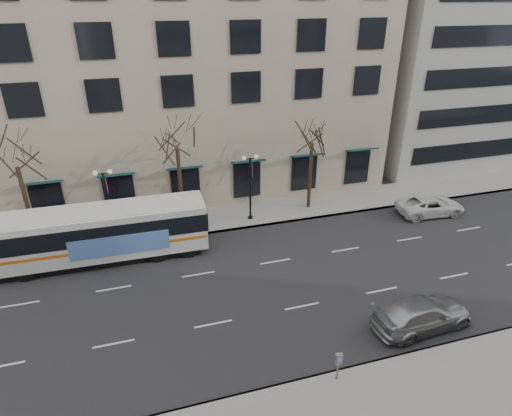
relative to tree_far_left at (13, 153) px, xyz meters
name	(u,v)px	position (x,y,z in m)	size (l,w,h in m)	color
ground	(205,297)	(10.00, -8.80, -6.70)	(160.00, 160.00, 0.00)	black
sidewalk_far	(248,214)	(15.00, 0.20, -6.62)	(80.00, 4.00, 0.15)	gray
building_hotel	(130,39)	(8.00, 12.20, 5.30)	(40.00, 20.00, 24.00)	tan
tree_far_left	(13,153)	(0.00, 0.00, 0.00)	(3.60, 3.60, 8.34)	black
tree_far_mid	(176,136)	(10.00, 0.00, 0.21)	(3.60, 3.60, 8.55)	black
tree_far_right	(313,131)	(20.00, 0.00, -0.28)	(3.60, 3.60, 8.06)	black
lamp_post_left	(108,201)	(5.01, -0.60, -3.75)	(1.22, 0.45, 5.21)	black
lamp_post_right	(250,185)	(15.01, -0.60, -3.75)	(1.22, 0.45, 5.21)	black
city_bus	(103,232)	(4.63, -3.01, -4.75)	(13.17, 3.10, 3.56)	silver
silver_car	(422,314)	(20.30, -14.29, -5.91)	(2.20, 5.42, 1.57)	#9EA0A5
white_pickup	(430,205)	(28.71, -3.58, -5.97)	(2.40, 5.21, 1.45)	silver
pay_station	(338,361)	(14.54, -16.28, -5.49)	(0.33, 0.24, 1.46)	gray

